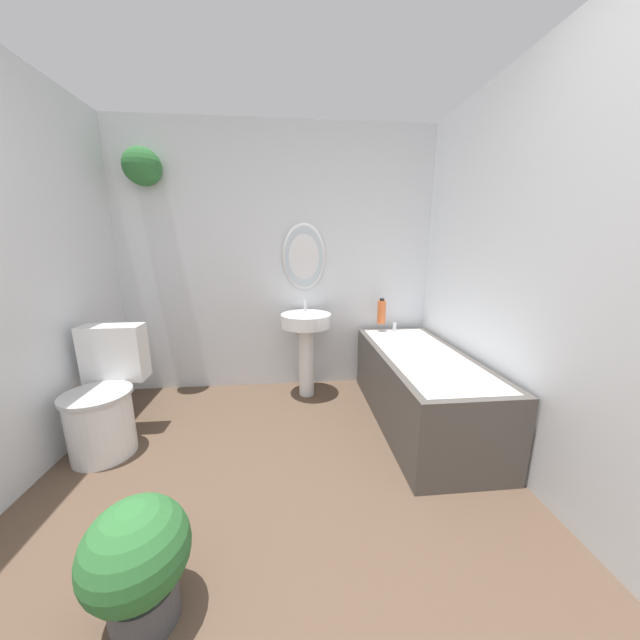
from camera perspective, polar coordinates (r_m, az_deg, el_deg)
wall_back at (r=3.05m, az=-8.42°, el=10.99°), size 2.96×0.30×2.40m
wall_right at (r=2.21m, az=32.93°, el=7.07°), size 0.06×2.71×2.40m
toilet at (r=2.63m, az=-33.87°, el=-11.92°), size 0.41×0.56×0.81m
pedestal_sink at (r=2.87m, az=-2.49°, el=-2.72°), size 0.44×0.44×0.86m
bathtub at (r=2.64m, az=17.34°, el=-11.21°), size 0.65×1.53×0.64m
shampoo_bottle at (r=3.06m, az=10.88°, el=1.45°), size 0.08×0.08×0.24m
potted_plant at (r=1.55m, az=-29.63°, el=-33.01°), size 0.36×0.36×0.49m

